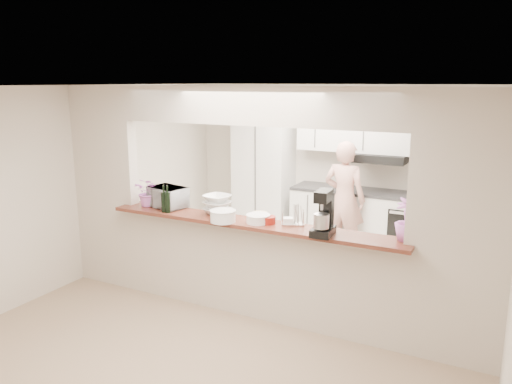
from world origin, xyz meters
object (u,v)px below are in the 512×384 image
Objects in this scene: stand_mixer at (324,215)px; person at (344,200)px; refrigerator at (476,209)px; toaster_oven at (168,197)px.

stand_mixer is 2.53m from person.
stand_mixer is (-1.20, -2.78, 0.44)m from refrigerator.
person is (1.46, 2.25, -0.36)m from toaster_oven.
toaster_oven is 0.99× the size of stand_mixer.
toaster_oven is (-3.20, -2.60, 0.36)m from refrigerator.
refrigerator is 3.81× the size of stand_mixer.
person is at bearing 102.56° from stand_mixer.
toaster_oven is 0.26× the size of person.
stand_mixer is 0.26× the size of person.
person is (-1.74, -0.35, 0.01)m from refrigerator.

